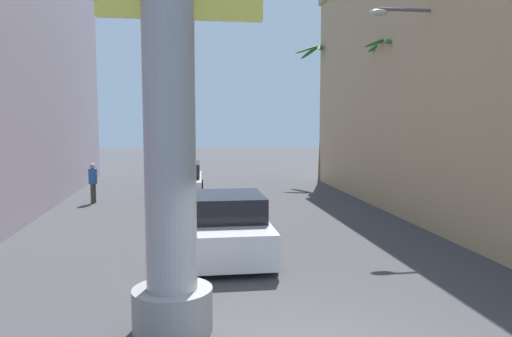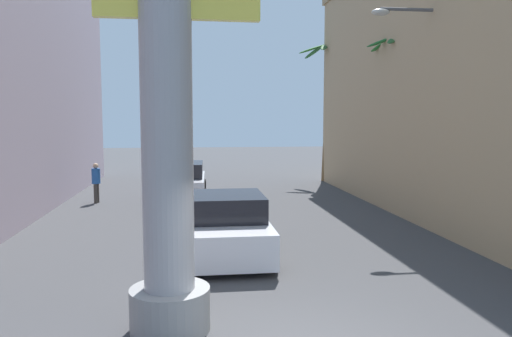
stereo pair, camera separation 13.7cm
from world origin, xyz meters
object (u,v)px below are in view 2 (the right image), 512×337
car_far (184,182)px  pedestrian_far_left (96,180)px  traffic_light_mast (23,67)px  palm_tree_mid_right (399,99)px  street_lamp (433,95)px  palm_tree_far_right (328,99)px  neon_sign_pole (166,51)px  car_lead (225,226)px

car_far → pedestrian_far_left: (-3.51, -0.67, 0.21)m
traffic_light_mast → car_far: traffic_light_mast is taller
palm_tree_mid_right → pedestrian_far_left: bearing=166.5°
street_lamp → palm_tree_mid_right: (0.45, 3.53, 0.03)m
traffic_light_mast → street_lamp: bearing=22.5°
palm_tree_far_right → palm_tree_mid_right: palm_tree_far_right is taller
neon_sign_pole → palm_tree_far_right: bearing=67.5°
car_lead → pedestrian_far_left: size_ratio=2.93×
neon_sign_pole → pedestrian_far_left: neon_sign_pole is taller
neon_sign_pole → palm_tree_far_right: (7.82, 18.91, 0.04)m
palm_tree_far_right → car_far: bearing=-145.5°
palm_tree_mid_right → pedestrian_far_left: size_ratio=4.04×
neon_sign_pole → street_lamp: (7.68, 6.55, -0.31)m
traffic_light_mast → pedestrian_far_left: size_ratio=3.83×
neon_sign_pole → traffic_light_mast: size_ratio=1.61×
palm_tree_far_right → pedestrian_far_left: bearing=-151.9°
traffic_light_mast → car_lead: size_ratio=1.31×
traffic_light_mast → pedestrian_far_left: traffic_light_mast is taller
car_far → palm_tree_far_right: 10.19m
neon_sign_pole → palm_tree_mid_right: size_ratio=1.53×
car_far → pedestrian_far_left: pedestrian_far_left is taller
traffic_light_mast → palm_tree_far_right: bearing=57.5°
neon_sign_pole → pedestrian_far_left: 13.79m
traffic_light_mast → car_far: size_ratio=1.39×
traffic_light_mast → palm_tree_far_right: (10.62, 16.69, 0.09)m
traffic_light_mast → pedestrian_far_left: 11.22m
car_lead → palm_tree_mid_right: bearing=38.5°
traffic_light_mast → palm_tree_mid_right: palm_tree_mid_right is taller
street_lamp → car_far: 10.91m
traffic_light_mast → palm_tree_mid_right: size_ratio=0.95×
neon_sign_pole → pedestrian_far_left: bearing=105.2°
neon_sign_pole → car_lead: size_ratio=2.11×
neon_sign_pole → pedestrian_far_left: (-3.49, 12.87, -3.50)m
car_lead → pedestrian_far_left: pedestrian_far_left is taller
neon_sign_pole → traffic_light_mast: 3.57m
neon_sign_pole → car_lead: neon_sign_pole is taller
car_far → palm_tree_mid_right: size_ratio=0.68×
street_lamp → car_lead: 7.60m
street_lamp → traffic_light_mast: size_ratio=1.09×
pedestrian_far_left → street_lamp: bearing=-29.5°
car_lead → palm_tree_far_right: (6.63, 14.34, 3.79)m
neon_sign_pole → street_lamp: neon_sign_pole is taller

